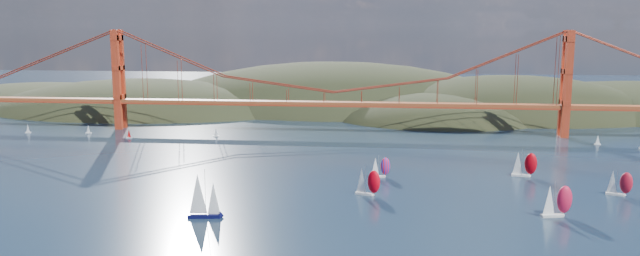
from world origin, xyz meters
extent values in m
plane|color=black|center=(0.00, 0.00, 0.00)|extent=(1200.00, 1200.00, 0.00)
ellipsoid|color=black|center=(-140.00, 260.00, -11.20)|extent=(240.00, 140.00, 64.00)
ellipsoid|color=black|center=(-10.00, 300.00, -16.80)|extent=(300.00, 180.00, 96.00)
ellipsoid|color=black|center=(110.00, 270.00, -13.30)|extent=(220.00, 140.00, 76.00)
ellipsoid|color=black|center=(60.00, 240.00, -8.40)|extent=(140.00, 110.00, 48.00)
ellipsoid|color=black|center=(200.00, 290.00, -10.50)|extent=(260.00, 160.00, 60.00)
ellipsoid|color=black|center=(-230.00, 290.00, -7.70)|extent=(200.00, 140.00, 44.00)
cube|color=#99441F|center=(0.00, 180.00, 16.00)|extent=(440.00, 7.00, 1.60)
cube|color=#9C2C0E|center=(0.00, 180.00, 14.80)|extent=(440.00, 7.00, 0.80)
cube|color=#9C2C0E|center=(-120.00, 180.00, 27.50)|extent=(4.00, 8.50, 55.00)
cube|color=#9C2C0E|center=(120.00, 180.00, 27.50)|extent=(4.00, 8.50, 55.00)
cube|color=black|center=(-25.38, 25.19, 0.58)|extent=(9.97, 3.86, 1.17)
cylinder|color=#99999E|center=(-24.89, 25.24, 8.19)|extent=(0.15, 0.15, 14.04)
cone|color=white|center=(-27.11, 24.98, 7.48)|extent=(6.05, 6.05, 12.35)
cone|color=white|center=(-22.48, 25.53, 6.08)|extent=(4.32, 4.32, 9.83)
cube|color=white|center=(21.81, 56.22, 0.38)|extent=(6.51, 3.93, 0.76)
cylinder|color=#99999E|center=(22.11, 56.11, 5.48)|extent=(0.09, 0.09, 9.45)
cone|color=white|center=(20.76, 56.64, 5.01)|extent=(4.57, 4.57, 8.32)
ellipsoid|color=red|center=(25.04, 54.96, 5.01)|extent=(5.12, 4.19, 7.94)
cube|color=silver|center=(79.63, 37.53, 0.41)|extent=(7.01, 3.49, 0.81)
cylinder|color=#99999E|center=(79.96, 37.62, 5.88)|extent=(0.10, 0.10, 10.13)
cone|color=white|center=(78.45, 37.23, 5.37)|extent=(4.60, 4.60, 8.91)
ellipsoid|color=red|center=(83.23, 38.45, 5.37)|extent=(5.31, 4.04, 8.51)
cube|color=white|center=(107.31, 65.39, 0.35)|extent=(6.06, 3.51, 0.70)
cylinder|color=#99999E|center=(107.59, 65.29, 5.09)|extent=(0.09, 0.09, 8.78)
cone|color=white|center=(106.32, 65.75, 4.65)|extent=(4.19, 4.19, 7.72)
ellipsoid|color=#AA1225|center=(110.34, 64.31, 4.65)|extent=(4.72, 3.80, 7.37)
cube|color=white|center=(80.56, 89.43, 0.39)|extent=(6.76, 2.93, 0.78)
cylinder|color=#99999E|center=(80.89, 89.37, 5.69)|extent=(0.10, 0.10, 9.81)
cone|color=white|center=(79.41, 89.63, 5.20)|extent=(4.24, 4.24, 8.63)
ellipsoid|color=#B1010C|center=(84.11, 88.80, 5.20)|extent=(5.01, 3.63, 8.24)
cube|color=silver|center=(25.86, 81.53, 0.32)|extent=(5.60, 2.81, 0.65)
cylinder|color=#99999E|center=(26.13, 81.60, 4.69)|extent=(0.08, 0.08, 8.09)
cone|color=white|center=(24.93, 81.29, 4.29)|extent=(3.68, 3.68, 7.12)
ellipsoid|color=red|center=(28.74, 82.27, 4.29)|extent=(4.25, 3.24, 6.79)
cube|color=silver|center=(-163.75, 160.10, 0.25)|extent=(3.00, 1.00, 0.50)
cone|color=white|center=(-163.75, 160.10, 2.60)|extent=(2.00, 2.00, 4.20)
cube|color=silver|center=(-130.51, 162.04, 0.25)|extent=(3.00, 1.00, 0.50)
cone|color=white|center=(-130.51, 162.04, 2.60)|extent=(2.00, 2.00, 4.20)
cube|color=silver|center=(-103.02, 150.96, 0.25)|extent=(3.00, 1.00, 0.50)
cone|color=red|center=(-103.02, 150.96, 2.60)|extent=(2.00, 2.00, 4.20)
cube|color=silver|center=(-59.66, 160.00, 0.25)|extent=(3.00, 1.00, 0.50)
cone|color=white|center=(-59.66, 160.00, 2.60)|extent=(2.00, 2.00, 4.20)
cube|color=silver|center=(131.05, 159.47, 0.25)|extent=(3.00, 1.00, 0.50)
cone|color=white|center=(131.05, 159.47, 2.60)|extent=(2.00, 2.00, 4.20)
camera|label=1|loc=(29.60, -151.64, 57.78)|focal=35.00mm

